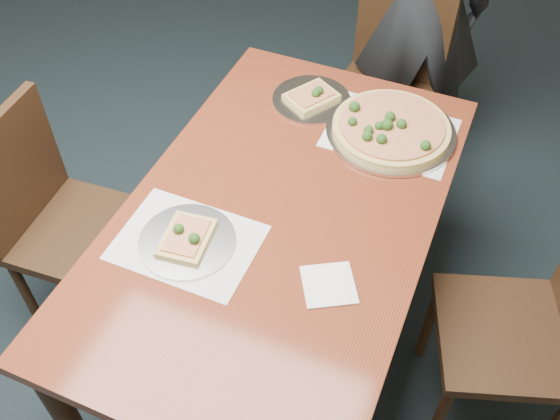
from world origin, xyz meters
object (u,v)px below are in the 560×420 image
at_px(dining_table, 280,230).
at_px(chair_left, 57,215).
at_px(slice_plate_far, 312,98).
at_px(chair_right, 538,326).
at_px(chair_far, 388,77).
at_px(pizza_pan, 390,128).
at_px(diner, 425,9).
at_px(slice_plate_near, 187,239).

height_order(dining_table, chair_left, chair_left).
distance_m(dining_table, chair_left, 0.82).
distance_m(dining_table, slice_plate_far, 0.55).
distance_m(dining_table, chair_right, 0.83).
relative_size(chair_right, slice_plate_far, 3.25).
distance_m(chair_far, slice_plate_far, 0.64).
bearing_deg(chair_far, pizza_pan, -68.81).
height_order(diner, slice_plate_far, diner).
relative_size(chair_far, diner, 0.58).
height_order(chair_right, diner, diner).
bearing_deg(pizza_pan, chair_right, -33.28).
height_order(dining_table, diner, diner).
bearing_deg(slice_plate_near, pizza_pan, 59.69).
distance_m(pizza_pan, slice_plate_near, 0.80).
relative_size(chair_right, pizza_pan, 2.07).
xyz_separation_m(chair_left, slice_plate_far, (0.69, 0.66, 0.25)).
distance_m(chair_far, diner, 0.32).
bearing_deg(slice_plate_near, slice_plate_far, 82.82).
bearing_deg(slice_plate_near, chair_left, 171.69).
height_order(chair_far, chair_left, same).
bearing_deg(slice_plate_far, slice_plate_near, -97.18).
distance_m(diner, pizza_pan, 0.79).
relative_size(dining_table, chair_right, 1.65).
relative_size(chair_left, slice_plate_far, 3.25).
height_order(dining_table, chair_far, chair_far).
distance_m(chair_left, slice_plate_near, 0.65).
relative_size(dining_table, chair_left, 1.65).
relative_size(chair_far, slice_plate_far, 3.25).
distance_m(pizza_pan, slice_plate_far, 0.31).
height_order(chair_far, slice_plate_near, chair_far).
xyz_separation_m(chair_right, slice_plate_far, (-0.92, 0.46, 0.25)).
bearing_deg(slice_plate_near, diner, 77.62).
distance_m(dining_table, pizza_pan, 0.52).
bearing_deg(chair_far, dining_table, -85.46).
bearing_deg(dining_table, chair_right, 4.59).
height_order(dining_table, pizza_pan, pizza_pan).
relative_size(chair_right, slice_plate_near, 3.25).
distance_m(diner, slice_plate_near, 1.51).
relative_size(chair_left, chair_right, 1.00).
bearing_deg(chair_right, pizza_pan, -142.00).
relative_size(dining_table, slice_plate_far, 5.36).
height_order(dining_table, chair_right, chair_right).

